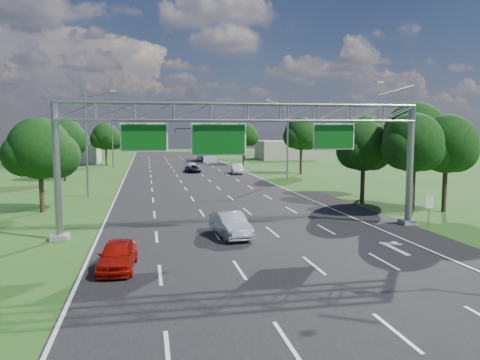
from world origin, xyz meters
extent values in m
plane|color=#1F5519|center=(0.00, 30.00, 0.00)|extent=(220.00, 220.00, 0.00)
cube|color=black|center=(0.00, 30.00, 0.00)|extent=(18.00, 180.00, 0.02)
cube|color=black|center=(10.20, 14.00, 0.00)|extent=(3.00, 30.00, 0.02)
cube|color=gray|center=(11.50, 12.00, 0.15)|extent=(1.00, 1.00, 0.30)
cylinder|color=gray|center=(11.50, 12.00, 4.00)|extent=(0.44, 0.44, 8.00)
cube|color=gray|center=(-11.00, 12.00, 0.15)|extent=(1.00, 1.00, 0.30)
cylinder|color=gray|center=(-11.00, 12.00, 4.00)|extent=(0.40, 0.40, 8.00)
cylinder|color=gray|center=(10.30, 12.00, 9.00)|extent=(2.54, 0.12, 0.79)
cube|color=beige|center=(9.10, 12.00, 9.50)|extent=(0.50, 0.22, 0.12)
cube|color=white|center=(-6.00, 11.98, 6.00)|extent=(2.80, 0.05, 1.70)
cube|color=#094E11|center=(-6.00, 11.92, 6.00)|extent=(2.62, 0.05, 1.52)
cube|color=white|center=(-1.50, 11.98, 5.85)|extent=(3.40, 0.05, 2.00)
cube|color=#094E11|center=(-1.50, 11.92, 5.85)|extent=(3.22, 0.05, 1.82)
cube|color=white|center=(6.00, 11.98, 6.00)|extent=(2.80, 0.05, 1.70)
cube|color=#094E11|center=(6.00, 11.92, 6.00)|extent=(2.62, 0.05, 1.52)
cylinder|color=gray|center=(12.40, 11.00, 1.00)|extent=(0.06, 0.06, 2.00)
cube|color=white|center=(12.40, 10.97, 1.70)|extent=(0.60, 0.04, 0.80)
cylinder|color=black|center=(11.00, 65.00, 3.50)|extent=(0.24, 0.24, 7.00)
cylinder|color=black|center=(5.00, 65.00, 6.60)|extent=(12.00, 0.18, 0.18)
imported|color=black|center=(-1.00, 65.00, 6.05)|extent=(0.18, 0.22, 1.10)
imported|color=black|center=(4.00, 65.00, 6.05)|extent=(0.18, 0.22, 1.10)
imported|color=black|center=(9.00, 65.00, 6.05)|extent=(0.18, 0.22, 1.10)
cylinder|color=gray|center=(-11.50, 30.00, 5.00)|extent=(0.20, 0.20, 10.00)
cylinder|color=gray|center=(-10.20, 30.00, 9.70)|extent=(2.78, 0.12, 0.60)
cube|color=beige|center=(-8.90, 30.00, 10.10)|extent=(0.55, 0.22, 0.12)
cylinder|color=gray|center=(-11.50, 65.00, 5.00)|extent=(0.20, 0.20, 10.00)
cylinder|color=gray|center=(-10.20, 65.00, 9.70)|extent=(2.78, 0.12, 0.60)
cube|color=beige|center=(-8.90, 65.00, 10.10)|extent=(0.55, 0.22, 0.12)
cylinder|color=gray|center=(11.50, 40.00, 5.00)|extent=(0.20, 0.20, 10.00)
cylinder|color=gray|center=(10.20, 40.00, 9.70)|extent=(2.78, 0.12, 0.60)
cube|color=beige|center=(8.90, 40.00, 10.10)|extent=(0.55, 0.22, 0.12)
cylinder|color=#2D2116|center=(13.50, 15.00, 1.87)|extent=(0.36, 0.36, 3.74)
sphere|color=black|center=(13.50, 15.00, 5.50)|extent=(4.40, 4.40, 4.40)
sphere|color=black|center=(14.60, 15.40, 4.95)|extent=(3.30, 3.30, 3.30)
sphere|color=black|center=(12.51, 14.70, 5.06)|extent=(3.08, 3.08, 3.08)
cylinder|color=#2D2116|center=(15.50, 18.00, 2.09)|extent=(0.36, 0.36, 4.18)
sphere|color=black|center=(15.50, 18.00, 6.18)|extent=(5.00, 5.00, 5.00)
sphere|color=black|center=(16.75, 18.40, 5.55)|extent=(3.75, 3.75, 3.75)
sphere|color=black|center=(14.38, 17.70, 5.68)|extent=(3.50, 3.50, 3.50)
cylinder|color=#2D2116|center=(12.50, 21.00, 1.65)|extent=(0.36, 0.36, 3.30)
sphere|color=black|center=(12.50, 21.00, 5.06)|extent=(4.40, 4.40, 4.40)
sphere|color=black|center=(13.60, 21.40, 4.51)|extent=(3.30, 3.30, 3.30)
sphere|color=black|center=(11.51, 20.70, 4.62)|extent=(3.08, 3.08, 3.08)
cylinder|color=#2D2116|center=(17.00, 16.00, 1.76)|extent=(0.36, 0.36, 3.52)
sphere|color=black|center=(17.00, 16.00, 5.36)|extent=(4.60, 4.60, 4.60)
sphere|color=black|center=(18.15, 16.40, 4.79)|extent=(3.45, 3.45, 3.45)
sphere|color=black|center=(15.96, 15.70, 4.90)|extent=(3.22, 3.22, 3.22)
cylinder|color=#2D2116|center=(14.50, 25.00, 1.76)|extent=(0.36, 0.36, 3.52)
sphere|color=black|center=(14.50, 25.00, 5.44)|extent=(4.80, 4.80, 4.80)
sphere|color=black|center=(15.70, 25.40, 4.84)|extent=(3.60, 3.60, 3.60)
sphere|color=black|center=(13.42, 24.70, 4.96)|extent=(3.36, 3.36, 3.36)
cylinder|color=#2D2116|center=(-14.00, 22.00, 1.54)|extent=(0.36, 0.36, 3.08)
sphere|color=black|center=(-14.00, 22.00, 5.00)|extent=(4.80, 4.80, 4.80)
sphere|color=black|center=(-12.80, 22.40, 4.40)|extent=(3.60, 3.60, 3.60)
sphere|color=black|center=(-15.08, 21.70, 4.52)|extent=(3.36, 3.36, 3.36)
cylinder|color=#2D2116|center=(-16.00, 45.00, 1.87)|extent=(0.36, 0.36, 3.74)
sphere|color=black|center=(-16.00, 45.00, 5.66)|extent=(4.80, 4.80, 4.80)
sphere|color=black|center=(-14.80, 45.40, 5.06)|extent=(3.60, 3.60, 3.60)
sphere|color=black|center=(-17.08, 44.70, 5.18)|extent=(3.36, 3.36, 3.36)
cylinder|color=#2D2116|center=(-13.00, 70.00, 1.65)|extent=(0.36, 0.36, 3.30)
sphere|color=black|center=(-13.00, 70.00, 5.22)|extent=(4.80, 4.80, 4.80)
sphere|color=black|center=(-11.80, 70.40, 4.62)|extent=(3.60, 3.60, 3.60)
sphere|color=black|center=(-14.08, 69.70, 4.74)|extent=(3.36, 3.36, 3.36)
cylinder|color=#2D2116|center=(16.00, 48.00, 1.98)|extent=(0.36, 0.36, 3.96)
sphere|color=black|center=(16.00, 48.00, 5.88)|extent=(4.80, 4.80, 4.80)
sphere|color=black|center=(17.20, 48.40, 5.28)|extent=(3.60, 3.60, 3.60)
sphere|color=black|center=(14.92, 47.70, 5.40)|extent=(3.36, 3.36, 3.36)
cylinder|color=#2D2116|center=(14.00, 78.00, 1.76)|extent=(0.36, 0.36, 3.52)
sphere|color=black|center=(14.00, 78.00, 5.44)|extent=(4.80, 4.80, 4.80)
sphere|color=black|center=(15.20, 78.40, 4.84)|extent=(3.60, 3.60, 3.60)
sphere|color=black|center=(12.92, 77.70, 4.96)|extent=(3.36, 3.36, 3.36)
cube|color=#AFA192|center=(-22.00, 78.00, 2.50)|extent=(14.00, 10.00, 5.00)
cube|color=#AFA192|center=(24.00, 82.00, 2.00)|extent=(12.00, 9.00, 4.00)
imported|color=#BB1108|center=(-7.30, 5.25, 0.68)|extent=(1.87, 4.09, 1.36)
imported|color=silver|center=(-1.00, 10.81, 0.73)|extent=(2.12, 4.62, 1.47)
imported|color=white|center=(1.00, 56.40, 0.59)|extent=(1.95, 4.19, 1.19)
imported|color=black|center=(0.92, 53.73, 0.56)|extent=(2.23, 4.21, 1.13)
imported|color=silver|center=(7.10, 50.68, 0.73)|extent=(2.00, 4.58, 1.46)
cube|color=silver|center=(6.15, 79.95, 1.86)|extent=(3.10, 6.92, 3.39)
cube|color=silver|center=(6.15, 75.21, 1.24)|extent=(2.74, 2.63, 2.48)
cylinder|color=black|center=(4.91, 75.44, 0.56)|extent=(0.39, 1.13, 1.13)
cylinder|color=black|center=(7.39, 75.44, 0.56)|extent=(0.39, 1.13, 1.13)
cylinder|color=black|center=(4.91, 82.21, 0.56)|extent=(0.39, 1.13, 1.13)
cylinder|color=black|center=(7.39, 82.21, 0.56)|extent=(0.39, 1.13, 1.13)
camera|label=1|loc=(-5.87, -16.52, 6.45)|focal=35.00mm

